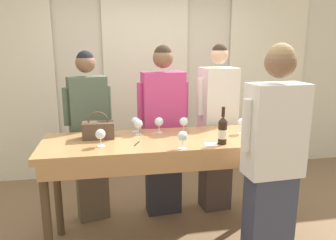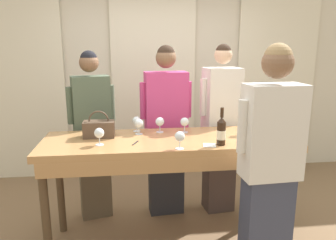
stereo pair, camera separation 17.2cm
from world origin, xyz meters
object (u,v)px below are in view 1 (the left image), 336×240
tasting_bar (170,151)px  guest_cream_sweater (217,128)px  handbag (98,130)px  host_pouring (273,164)px  wine_glass_back_mid (254,117)px  potted_plant (271,149)px  wine_glass_center_mid (159,122)px  wine_glass_back_left (100,135)px  wine_glass_center_left (135,122)px  guest_pink_top (163,130)px  wine_bottle (223,131)px  wine_glass_front_mid (184,122)px  wine_glass_front_left (138,124)px  wine_glass_center_right (182,137)px  wine_glass_front_right (242,123)px  guest_olive_jacket (90,135)px

tasting_bar → guest_cream_sweater: guest_cream_sweater is taller
handbag → guest_cream_sweater: size_ratio=0.15×
guest_cream_sweater → host_pouring: size_ratio=0.99×
wine_glass_back_mid → potted_plant: 1.68m
guest_cream_sweater → wine_glass_center_mid: bearing=-153.5°
wine_glass_back_left → guest_cream_sweater: guest_cream_sweater is taller
wine_glass_center_left → guest_pink_top: (0.31, 0.29, -0.17)m
wine_bottle → handbag: 1.08m
handbag → wine_glass_front_mid: size_ratio=1.89×
wine_glass_front_left → wine_glass_front_mid: 0.43m
tasting_bar → host_pouring: bearing=-40.9°
wine_bottle → wine_glass_back_left: (-1.00, 0.11, -0.02)m
wine_glass_back_mid → wine_glass_center_left: bearing=179.9°
wine_glass_center_right → wine_glass_back_mid: same height
tasting_bar → wine_glass_center_mid: 0.32m
wine_glass_front_right → guest_pink_top: 0.85m
guest_olive_jacket → host_pouring: host_pouring is taller
wine_glass_front_mid → potted_plant: wine_glass_front_mid is taller
wine_glass_center_right → wine_glass_back_mid: (0.87, 0.57, 0.00)m
wine_bottle → potted_plant: (1.38, 1.72, -0.80)m
potted_plant → wine_glass_center_mid: bearing=-145.4°
wine_glass_center_mid → guest_olive_jacket: bearing=152.7°
wine_glass_back_mid → host_pouring: 0.92m
wine_glass_front_mid → potted_plant: 2.22m
wine_glass_center_left → guest_cream_sweater: (0.90, 0.29, -0.18)m
wine_glass_back_mid → wine_glass_front_right: bearing=-135.0°
wine_glass_center_right → wine_glass_back_mid: 1.04m
wine_glass_front_right → wine_glass_center_left: (-0.96, 0.23, 0.00)m
wine_glass_center_right → guest_pink_top: (-0.01, 0.86, -0.17)m
wine_glass_front_right → wine_glass_back_left: (-1.28, -0.16, 0.00)m
guest_cream_sweater → wine_glass_center_left: bearing=-162.5°
wine_glass_center_left → host_pouring: bearing=-42.7°
wine_glass_front_right → wine_glass_center_left: 0.99m
guest_cream_sweater → tasting_bar: bearing=-137.4°
handbag → wine_glass_front_right: (1.30, -0.08, 0.02)m
wine_glass_center_right → guest_olive_jacket: 1.17m
wine_glass_center_left → wine_glass_front_left: bearing=-80.8°
handbag → wine_glass_center_left: size_ratio=1.89×
handbag → wine_glass_center_right: 0.79m
guest_pink_top → wine_glass_front_left: bearing=-127.3°
wine_glass_front_mid → guest_cream_sweater: (0.46, 0.38, -0.18)m
wine_glass_front_left → wine_glass_center_left: size_ratio=1.00×
handbag → wine_glass_front_mid: 0.79m
potted_plant → tasting_bar: bearing=-139.8°
wine_glass_back_mid → wine_glass_front_mid: bearing=-173.1°
wine_glass_center_left → host_pouring: (0.95, -0.88, -0.16)m
wine_glass_front_right → wine_glass_center_mid: size_ratio=1.00×
tasting_bar → wine_glass_back_left: (-0.59, -0.10, 0.21)m
wine_glass_center_right → wine_glass_front_mid: bearing=76.0°
potted_plant → host_pouring: bearing=-118.0°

